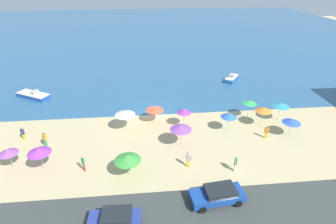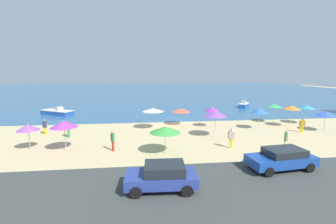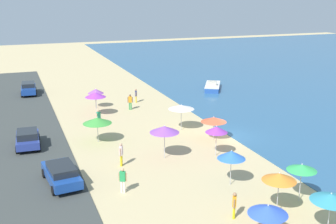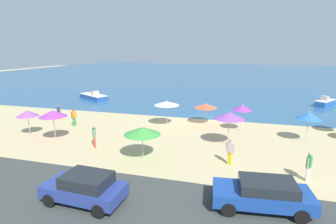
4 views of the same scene
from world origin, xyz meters
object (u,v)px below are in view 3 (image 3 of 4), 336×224
object	(u,v)px
beach_umbrella_5	(216,129)
bather_5	(130,101)
beach_umbrella_0	(214,119)
beach_umbrella_1	(279,177)
beach_umbrella_2	(331,197)
beach_umbrella_3	(302,168)
beach_umbrella_6	(97,120)
beach_umbrella_8	(268,210)
parked_car_0	(28,138)
beach_umbrella_10	(231,155)
bather_3	(121,153)
bather_2	(136,95)
skiff_offshore	(213,86)
beach_umbrella_11	(96,91)
beach_umbrella_4	(95,95)
parked_car_2	(29,88)
bather_1	(123,179)
beach_umbrella_7	(164,129)
bather_0	(99,117)
beach_umbrella_9	(181,107)
bather_4	(234,204)
parked_car_1	(61,173)

from	to	relation	value
beach_umbrella_5	bather_5	size ratio (longest dim) A/B	1.44
beach_umbrella_0	bather_5	size ratio (longest dim) A/B	1.30
beach_umbrella_1	beach_umbrella_5	bearing A→B (deg)	174.89
beach_umbrella_2	beach_umbrella_3	world-z (taller)	beach_umbrella_3
beach_umbrella_6	beach_umbrella_8	distance (m)	19.04
beach_umbrella_1	beach_umbrella_6	world-z (taller)	beach_umbrella_1
parked_car_0	beach_umbrella_10	bearing A→B (deg)	45.37
bather_3	bather_5	size ratio (longest dim) A/B	1.03
beach_umbrella_2	bather_2	bearing A→B (deg)	-177.21
skiff_offshore	beach_umbrella_1	bearing A→B (deg)	-20.07
beach_umbrella_0	beach_umbrella_11	world-z (taller)	beach_umbrella_11
beach_umbrella_4	parked_car_2	distance (m)	13.95
bather_3	beach_umbrella_0	bearing A→B (deg)	107.17
beach_umbrella_4	beach_umbrella_5	size ratio (longest dim) A/B	1.04
bather_2	bather_3	xyz separation A→B (m)	(17.87, -6.48, 0.11)
beach_umbrella_5	beach_umbrella_10	xyz separation A→B (m)	(5.09, -1.49, -0.03)
bather_2	bather_1	bearing A→B (deg)	-18.68
beach_umbrella_3	beach_umbrella_7	bearing A→B (deg)	-150.66
beach_umbrella_8	bather_5	size ratio (longest dim) A/B	1.30
beach_umbrella_11	parked_car_0	xyz separation A→B (m)	(10.63, -7.93, -1.09)
beach_umbrella_10	bather_0	bearing A→B (deg)	-160.15
beach_umbrella_0	bather_1	size ratio (longest dim) A/B	1.30
beach_umbrella_1	beach_umbrella_6	bearing A→B (deg)	-155.44
beach_umbrella_7	beach_umbrella_9	distance (m)	7.24
beach_umbrella_9	bather_1	distance (m)	13.75
beach_umbrella_0	parked_car_0	bearing A→B (deg)	-103.48
beach_umbrella_1	beach_umbrella_2	distance (m)	3.10
bather_1	skiff_offshore	size ratio (longest dim) A/B	0.31
beach_umbrella_7	bather_3	distance (m)	3.84
beach_umbrella_6	bather_5	bearing A→B (deg)	149.09
beach_umbrella_7	beach_umbrella_11	bearing A→B (deg)	-173.29
beach_umbrella_5	bather_4	distance (m)	9.78
beach_umbrella_7	beach_umbrella_8	size ratio (longest dim) A/B	1.20
bather_3	parked_car_1	xyz separation A→B (m)	(1.68, -4.60, -0.20)
beach_umbrella_1	bather_0	world-z (taller)	beach_umbrella_1
beach_umbrella_8	beach_umbrella_9	xyz separation A→B (m)	(-18.97, 3.11, 0.28)
beach_umbrella_1	bather_3	bearing A→B (deg)	-146.56
beach_umbrella_1	parked_car_1	world-z (taller)	beach_umbrella_1
bather_3	beach_umbrella_3	bearing A→B (deg)	43.87
bather_4	beach_umbrella_3	bearing A→B (deg)	94.50
bather_3	beach_umbrella_7	bearing A→B (deg)	94.56
beach_umbrella_6	bather_4	world-z (taller)	beach_umbrella_6
parked_car_1	bather_4	bearing A→B (deg)	47.36
bather_0	bather_4	bearing A→B (deg)	10.73
bather_3	parked_car_0	bearing A→B (deg)	-135.79
parked_car_1	bather_0	bearing A→B (deg)	156.95
beach_umbrella_6	beach_umbrella_7	xyz separation A→B (m)	(5.49, 4.14, 0.41)
beach_umbrella_2	beach_umbrella_9	distance (m)	19.40
bather_3	skiff_offshore	world-z (taller)	bather_3
bather_3	skiff_offshore	xyz separation A→B (m)	(-20.82, 18.07, -0.59)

